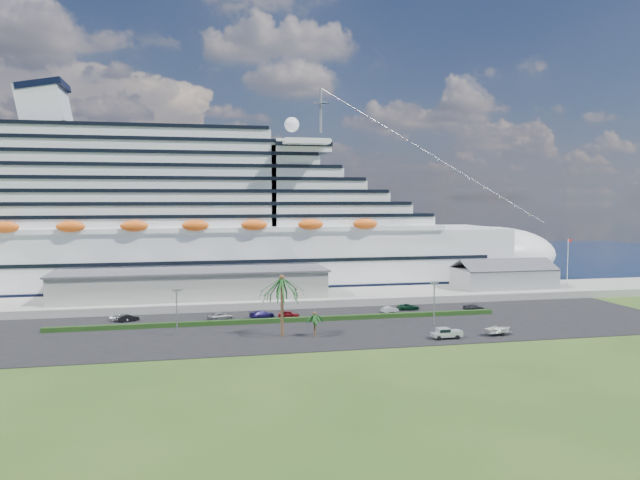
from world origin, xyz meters
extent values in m
plane|color=#284818|center=(0.00, 0.00, 0.00)|extent=(420.00, 420.00, 0.00)
cube|color=black|center=(0.00, 11.00, 0.06)|extent=(140.00, 38.00, 0.12)
cube|color=gray|center=(0.00, 40.00, 0.90)|extent=(240.00, 20.00, 1.80)
cube|color=black|center=(0.00, 130.00, 0.01)|extent=(420.00, 160.00, 0.02)
cube|color=silver|center=(-20.00, 64.00, 8.00)|extent=(160.00, 30.00, 16.00)
ellipsoid|color=silver|center=(60.00, 64.00, 8.00)|extent=(40.00, 30.00, 16.00)
cube|color=black|center=(-20.00, 64.00, 1.20)|extent=(164.00, 30.60, 2.40)
cube|color=silver|center=(-32.00, 64.00, 29.60)|extent=(128.00, 26.00, 24.80)
cube|color=silver|center=(2.80, 64.00, 37.40)|extent=(14.00, 38.00, 3.20)
cube|color=silver|center=(-60.00, 64.00, 47.00)|extent=(11.58, 14.00, 11.58)
cylinder|color=gray|center=(10.00, 64.00, 48.00)|extent=(0.70, 0.70, 12.00)
ellipsoid|color=#EC5C16|center=(-24.00, 48.20, 17.80)|extent=(90.00, 2.40, 2.60)
ellipsoid|color=#EC5C16|center=(-24.00, 79.80, 17.80)|extent=(90.00, 2.40, 2.60)
cube|color=black|center=(-20.00, 64.00, 8.80)|extent=(144.00, 30.40, 0.90)
cube|color=gray|center=(-25.00, 40.00, 4.80)|extent=(60.00, 14.00, 6.00)
cube|color=#4C4C54|center=(-25.00, 40.00, 7.90)|extent=(61.00, 15.00, 0.40)
cube|color=gray|center=(52.00, 40.00, 4.20)|extent=(24.00, 12.00, 4.80)
cube|color=#4C4C54|center=(52.00, 37.00, 7.80)|extent=(24.00, 6.31, 2.74)
cube|color=#4C4C54|center=(52.00, 43.00, 7.80)|extent=(24.00, 6.31, 2.74)
cylinder|color=silver|center=(70.00, 40.00, 7.80)|extent=(0.16, 0.16, 12.00)
cube|color=red|center=(70.50, 40.00, 13.40)|extent=(1.00, 0.04, 0.70)
cube|color=black|center=(-8.00, 16.00, 0.57)|extent=(88.00, 1.10, 0.90)
cylinder|color=gray|center=(-28.00, 8.00, 4.12)|extent=(0.24, 0.24, 8.00)
cube|color=gray|center=(-28.00, 8.00, 8.22)|extent=(1.60, 0.35, 0.35)
cylinder|color=gray|center=(20.00, 8.00, 4.12)|extent=(0.24, 0.24, 8.00)
cube|color=gray|center=(20.00, 8.00, 8.22)|extent=(1.60, 0.35, 0.35)
cylinder|color=#47301E|center=(-10.00, 4.00, 5.25)|extent=(0.54, 0.54, 10.50)
sphere|color=#47301E|center=(-10.00, 4.00, 10.50)|extent=(0.98, 0.98, 0.98)
cylinder|color=#47301E|center=(-4.50, 2.50, 2.10)|extent=(0.35, 0.35, 4.20)
sphere|color=#47301E|center=(-4.50, 2.50, 4.20)|extent=(0.73, 0.73, 0.73)
imported|color=silver|center=(-39.09, 23.94, 0.84)|extent=(4.53, 3.21, 1.43)
imported|color=black|center=(-37.65, 23.40, 0.83)|extent=(4.56, 2.91, 1.42)
imported|color=gray|center=(-19.78, 21.37, 0.83)|extent=(5.62, 4.00, 1.42)
imported|color=#1B154C|center=(-11.44, 21.37, 0.89)|extent=(5.74, 4.12, 1.54)
imported|color=maroon|center=(-6.15, 20.22, 0.86)|extent=(4.58, 2.51, 1.48)
imported|color=#A6AAAD|center=(15.75, 21.68, 0.76)|extent=(4.13, 2.63, 1.28)
imported|color=black|center=(20.65, 23.75, 0.79)|extent=(4.93, 2.55, 1.33)
imported|color=#232429|center=(34.07, 19.61, 0.83)|extent=(5.11, 2.69, 1.41)
cylinder|color=black|center=(15.60, -4.78, 0.51)|extent=(0.78, 0.29, 0.78)
cylinder|color=black|center=(15.60, -2.94, 0.51)|extent=(0.78, 0.29, 0.78)
cylinder|color=black|center=(19.00, -4.78, 0.51)|extent=(0.78, 0.29, 0.78)
cylinder|color=black|center=(19.00, -2.94, 0.51)|extent=(0.78, 0.29, 0.78)
cube|color=silver|center=(17.45, -3.86, 0.85)|extent=(5.27, 2.05, 0.68)
cube|color=silver|center=(18.85, -3.86, 1.23)|extent=(2.36, 1.94, 0.53)
cube|color=silver|center=(16.77, -3.86, 1.52)|extent=(2.17, 1.89, 0.92)
cube|color=black|center=(16.77, -3.86, 1.62)|extent=(1.98, 1.93, 0.53)
cube|color=silver|center=(15.22, -3.86, 1.04)|extent=(0.91, 1.86, 0.34)
cube|color=gray|center=(27.46, -3.29, 0.67)|extent=(4.80, 2.38, 0.12)
cylinder|color=gray|center=(25.36, -3.29, 0.67)|extent=(2.18, 0.42, 0.08)
cylinder|color=black|center=(27.86, -4.19, 0.44)|extent=(0.67, 0.32, 0.64)
cylinder|color=black|center=(27.86, -2.39, 0.44)|extent=(0.67, 0.32, 0.64)
imported|color=white|center=(27.46, -3.29, 1.25)|extent=(5.56, 4.35, 1.05)
camera|label=1|loc=(-26.31, -102.75, 24.32)|focal=35.00mm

